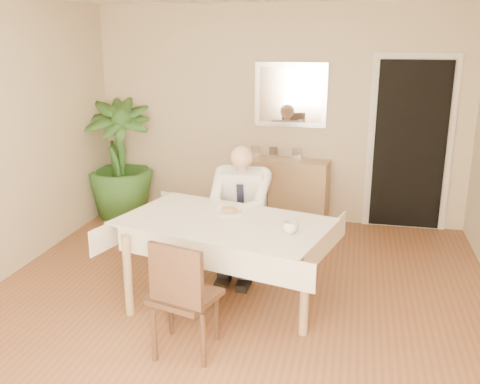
% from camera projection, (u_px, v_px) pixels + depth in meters
% --- Properties ---
extents(room, '(5.00, 5.02, 2.60)m').
position_uv_depth(room, '(230.00, 161.00, 4.12)').
color(room, brown).
rests_on(room, ground).
extents(window, '(1.34, 0.04, 1.44)m').
position_uv_depth(window, '(56.00, 282.00, 1.76)').
color(window, white).
rests_on(window, room).
extents(doorway, '(0.96, 0.07, 2.10)m').
position_uv_depth(doorway, '(410.00, 146.00, 6.19)').
color(doorway, white).
rests_on(doorway, ground).
extents(mirror, '(0.86, 0.04, 0.76)m').
position_uv_depth(mirror, '(291.00, 95.00, 6.33)').
color(mirror, silver).
rests_on(mirror, room).
extents(dining_table, '(1.97, 1.45, 0.75)m').
position_uv_depth(dining_table, '(224.00, 230.00, 4.46)').
color(dining_table, '#9C7B57').
rests_on(dining_table, ground).
extents(chair_far, '(0.41, 0.41, 0.87)m').
position_uv_depth(chair_far, '(246.00, 217.00, 5.34)').
color(chair_far, '#472C1A').
rests_on(chair_far, ground).
extents(chair_near, '(0.52, 0.53, 0.89)m').
position_uv_depth(chair_near, '(182.00, 293.00, 3.74)').
color(chair_near, '#472C1A').
rests_on(chair_near, ground).
extents(seated_man, '(0.48, 0.72, 1.24)m').
position_uv_depth(seated_man, '(240.00, 206.00, 5.01)').
color(seated_man, white).
rests_on(seated_man, ground).
extents(plate, '(0.26, 0.26, 0.02)m').
position_uv_depth(plate, '(229.00, 213.00, 4.61)').
color(plate, white).
rests_on(plate, dining_table).
extents(food, '(0.14, 0.14, 0.06)m').
position_uv_depth(food, '(229.00, 210.00, 4.61)').
color(food, olive).
rests_on(food, dining_table).
extents(knife, '(0.01, 0.13, 0.01)m').
position_uv_depth(knife, '(232.00, 213.00, 4.54)').
color(knife, silver).
rests_on(knife, dining_table).
extents(fork, '(0.01, 0.13, 0.01)m').
position_uv_depth(fork, '(223.00, 213.00, 4.56)').
color(fork, silver).
rests_on(fork, dining_table).
extents(coffee_mug, '(0.15, 0.15, 0.09)m').
position_uv_depth(coffee_mug, '(290.00, 227.00, 4.15)').
color(coffee_mug, white).
rests_on(coffee_mug, dining_table).
extents(sideboard, '(1.02, 0.44, 0.80)m').
position_uv_depth(sideboard, '(286.00, 192.00, 6.52)').
color(sideboard, '#9C7B57').
rests_on(sideboard, ground).
extents(photo_frame_left, '(0.10, 0.02, 0.14)m').
position_uv_depth(photo_frame_left, '(256.00, 151.00, 6.54)').
color(photo_frame_left, silver).
rests_on(photo_frame_left, sideboard).
extents(photo_frame_center, '(0.10, 0.02, 0.14)m').
position_uv_depth(photo_frame_center, '(273.00, 153.00, 6.47)').
color(photo_frame_center, silver).
rests_on(photo_frame_center, sideboard).
extents(photo_frame_right, '(0.10, 0.02, 0.14)m').
position_uv_depth(photo_frame_right, '(297.00, 154.00, 6.41)').
color(photo_frame_right, silver).
rests_on(photo_frame_right, sideboard).
extents(potted_palm, '(1.06, 1.06, 1.48)m').
position_uv_depth(potted_palm, '(119.00, 159.00, 6.68)').
color(potted_palm, '#2D5D21').
rests_on(potted_palm, ground).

